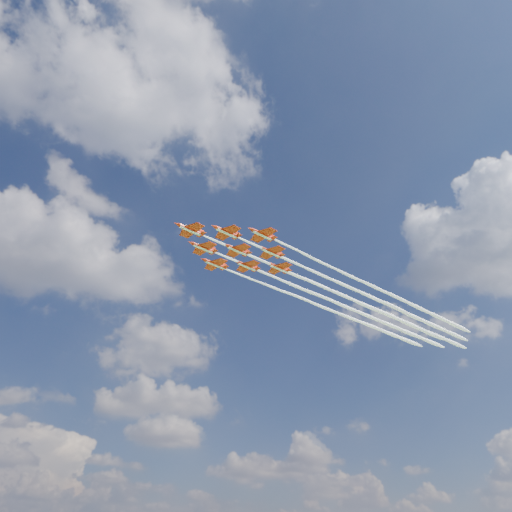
# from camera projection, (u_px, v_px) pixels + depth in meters

# --- Properties ---
(jet_lead) EXTENTS (119.08, 49.41, 2.73)m
(jet_lead) POSITION_uv_depth(u_px,v_px,m) (323.00, 287.00, 186.99)
(jet_lead) COLOR red
(jet_row2_port) EXTENTS (119.08, 49.41, 2.73)m
(jet_row2_port) POSITION_uv_depth(u_px,v_px,m) (352.00, 289.00, 188.16)
(jet_row2_port) COLOR red
(jet_row2_starb) EXTENTS (119.08, 49.41, 2.73)m
(jet_row2_starb) POSITION_uv_depth(u_px,v_px,m) (328.00, 299.00, 196.30)
(jet_row2_starb) COLOR red
(jet_row3_port) EXTENTS (119.08, 49.41, 2.73)m
(jet_row3_port) POSITION_uv_depth(u_px,v_px,m) (381.00, 290.00, 189.32)
(jet_row3_port) COLOR red
(jet_row3_centre) EXTENTS (119.08, 49.41, 2.73)m
(jet_row3_centre) POSITION_uv_depth(u_px,v_px,m) (355.00, 301.00, 197.47)
(jet_row3_centre) COLOR red
(jet_row3_starb) EXTENTS (119.08, 49.41, 2.73)m
(jet_row3_starb) POSITION_uv_depth(u_px,v_px,m) (331.00, 310.00, 205.61)
(jet_row3_starb) COLOR red
(jet_row4_port) EXTENTS (119.08, 49.41, 2.73)m
(jet_row4_port) POSITION_uv_depth(u_px,v_px,m) (382.00, 302.00, 198.63)
(jet_row4_port) COLOR red
(jet_row4_starb) EXTENTS (119.08, 49.41, 2.73)m
(jet_row4_starb) POSITION_uv_depth(u_px,v_px,m) (358.00, 312.00, 206.78)
(jet_row4_starb) COLOR red
(jet_tail) EXTENTS (119.08, 49.41, 2.73)m
(jet_tail) POSITION_uv_depth(u_px,v_px,m) (384.00, 313.00, 207.94)
(jet_tail) COLOR red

